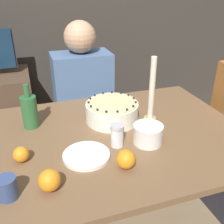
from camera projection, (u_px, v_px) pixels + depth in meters
name	position (u px, v px, depth m)	size (l,w,h in m)	color
dining_table	(109.00, 153.00, 1.33)	(1.37, 0.95, 0.73)	brown
cake	(112.00, 111.00, 1.40)	(0.28, 0.28, 0.12)	white
sugar_bowl	(148.00, 134.00, 1.20)	(0.14, 0.14, 0.12)	white
sugar_shaker	(117.00, 135.00, 1.18)	(0.06, 0.06, 0.10)	white
plate_stack	(86.00, 155.00, 1.12)	(0.20, 0.20, 0.02)	white
candle	(152.00, 95.00, 1.35)	(0.07, 0.07, 0.35)	tan
bottle	(30.00, 111.00, 1.32)	(0.08, 0.08, 0.23)	#2D6638
cup	(7.00, 188.00, 0.90)	(0.07, 0.07, 0.08)	#384C7F
orange_fruit_0	(50.00, 180.00, 0.93)	(0.08, 0.08, 0.08)	orange
orange_fruit_1	(21.00, 154.00, 1.09)	(0.07, 0.07, 0.07)	orange
orange_fruit_2	(126.00, 159.00, 1.04)	(0.08, 0.08, 0.08)	orange
person_man_blue_shirt	(84.00, 114.00, 1.96)	(0.40, 0.34, 1.18)	#2D2D38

